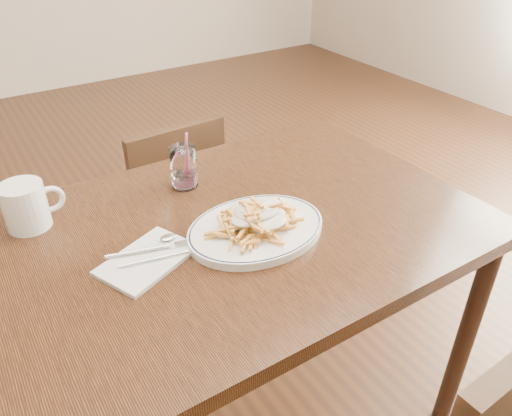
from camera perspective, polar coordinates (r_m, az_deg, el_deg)
floor at (r=1.74m, az=-2.05°, el=-22.64°), size 7.00×7.00×0.00m
table at (r=1.25m, az=-2.64°, el=-4.85°), size 1.20×0.80×0.75m
chair_far at (r=1.89m, az=-9.62°, el=0.55°), size 0.38×0.38×0.77m
fries_plate at (r=1.16m, az=0.00°, el=-2.41°), size 0.37×0.33×0.02m
loaded_fries at (r=1.14m, az=0.00°, el=-0.68°), size 0.22×0.19×0.06m
napkin at (r=1.11m, az=-12.32°, el=-5.81°), size 0.24×0.20×0.01m
cutlery at (r=1.11m, az=-12.50°, el=-5.33°), size 0.19×0.10×0.01m
water_glass at (r=1.35m, az=-8.25°, el=4.39°), size 0.07×0.07×0.16m
coffee_mug at (r=1.28m, az=-24.75°, el=0.23°), size 0.14×0.10×0.11m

